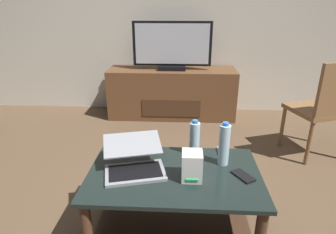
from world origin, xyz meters
TOP-DOWN VIEW (x-y plane):
  - back_wall at (0.00, 2.42)m, footprint 6.40×0.12m
  - coffee_table at (0.11, 0.03)m, footprint 1.01×0.63m
  - media_cabinet at (0.01, 2.10)m, footprint 1.58×0.49m
  - television at (0.01, 2.08)m, footprint 0.94×0.20m
  - dining_chair at (1.43, 1.10)m, footprint 0.56×0.56m
  - laptop at (-0.13, 0.05)m, footprint 0.42×0.43m
  - router_box at (0.21, -0.03)m, footprint 0.11×0.12m
  - water_bottle_near at (0.40, 0.15)m, footprint 0.07×0.07m
  - water_bottle_far at (0.23, 0.27)m, footprint 0.07×0.07m
  - cell_phone at (0.50, 0.01)m, footprint 0.13×0.16m
  - tv_remote at (0.41, 0.26)m, footprint 0.05×0.16m

SIDE VIEW (x-z plane):
  - media_cabinet at x=0.01m, z-range 0.00..0.61m
  - coffee_table at x=0.11m, z-range 0.08..0.54m
  - cell_phone at x=0.50m, z-range 0.45..0.46m
  - tv_remote at x=0.41m, z-range 0.45..0.47m
  - laptop at x=-0.13m, z-range 0.43..0.59m
  - dining_chair at x=1.43m, z-range 0.05..0.98m
  - router_box at x=0.21m, z-range 0.45..0.62m
  - water_bottle_far at x=0.23m, z-range 0.45..0.69m
  - water_bottle_near at x=0.40m, z-range 0.45..0.73m
  - television at x=0.01m, z-range 0.60..1.17m
  - back_wall at x=0.00m, z-range 0.00..2.80m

